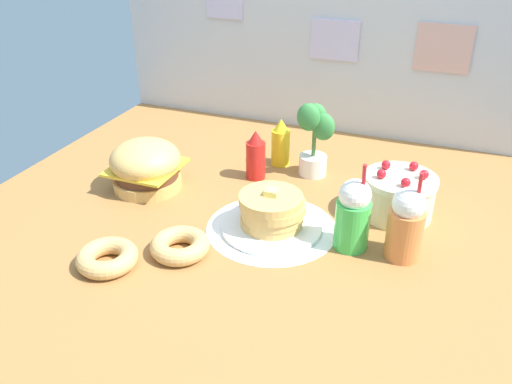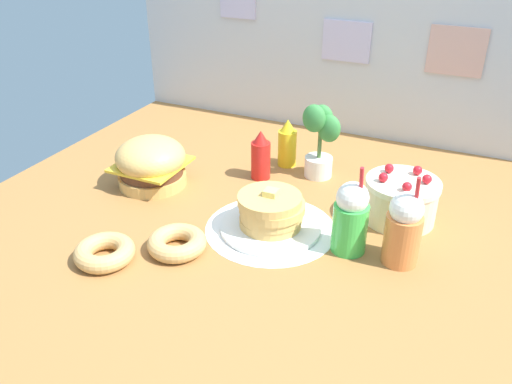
{
  "view_description": "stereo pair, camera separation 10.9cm",
  "coord_description": "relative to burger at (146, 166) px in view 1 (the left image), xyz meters",
  "views": [
    {
      "loc": [
        0.65,
        -1.64,
        1.12
      ],
      "look_at": [
        -0.01,
        0.04,
        0.13
      ],
      "focal_mm": 37.49,
      "sensor_mm": 36.0,
      "label": 1
    },
    {
      "loc": [
        0.75,
        -1.6,
        1.12
      ],
      "look_at": [
        -0.01,
        0.04,
        0.13
      ],
      "focal_mm": 37.49,
      "sensor_mm": 36.0,
      "label": 2
    }
  ],
  "objects": [
    {
      "name": "mustard_bottle",
      "position": [
        0.47,
        0.43,
        0.0
      ],
      "size": [
        0.09,
        0.09,
        0.23
      ],
      "color": "yellow",
      "rests_on": "ground_plane"
    },
    {
      "name": "donut_chocolate",
      "position": [
        0.37,
        -0.39,
        -0.07
      ],
      "size": [
        0.21,
        0.21,
        0.06
      ],
      "color": "tan",
      "rests_on": "ground_plane"
    },
    {
      "name": "pancake_stack",
      "position": [
        0.62,
        -0.12,
        -0.04
      ],
      "size": [
        0.39,
        0.39,
        0.17
      ],
      "color": "white",
      "rests_on": "doily_mat"
    },
    {
      "name": "layer_cake",
      "position": [
        1.05,
        0.16,
        -0.02
      ],
      "size": [
        0.29,
        0.29,
        0.21
      ],
      "color": "beige",
      "rests_on": "ground_plane"
    },
    {
      "name": "cream_soda_cup",
      "position": [
        0.93,
        -0.13,
        0.03
      ],
      "size": [
        0.13,
        0.13,
        0.34
      ],
      "color": "green",
      "rests_on": "ground_plane"
    },
    {
      "name": "doily_mat",
      "position": [
        0.62,
        -0.12,
        -0.1
      ],
      "size": [
        0.5,
        0.5,
        0.0
      ],
      "primitive_type": "cylinder",
      "color": "white",
      "rests_on": "ground_plane"
    },
    {
      "name": "ground_plane",
      "position": [
        0.56,
        -0.12,
        -0.11
      ],
      "size": [
        2.36,
        2.15,
        0.02
      ],
      "primitive_type": "cube",
      "color": "#9E6B38"
    },
    {
      "name": "back_wall",
      "position": [
        0.56,
        0.95,
        0.36
      ],
      "size": [
        2.36,
        0.04,
        0.92
      ],
      "color": "silver",
      "rests_on": "ground_plane"
    },
    {
      "name": "potted_plant",
      "position": [
        0.64,
        0.39,
        0.08
      ],
      "size": [
        0.16,
        0.14,
        0.35
      ],
      "color": "white",
      "rests_on": "ground_plane"
    },
    {
      "name": "donut_pink_glaze",
      "position": [
        0.18,
        -0.55,
        -0.07
      ],
      "size": [
        0.21,
        0.21,
        0.06
      ],
      "color": "tan",
      "rests_on": "ground_plane"
    },
    {
      "name": "orange_float_cup",
      "position": [
        1.11,
        -0.12,
        0.03
      ],
      "size": [
        0.13,
        0.13,
        0.34
      ],
      "color": "orange",
      "rests_on": "ground_plane"
    },
    {
      "name": "burger",
      "position": [
        0.0,
        0.0,
        0.0
      ],
      "size": [
        0.3,
        0.3,
        0.22
      ],
      "color": "#DBA859",
      "rests_on": "ground_plane"
    },
    {
      "name": "ketchup_bottle",
      "position": [
        0.41,
        0.26,
        0.0
      ],
      "size": [
        0.09,
        0.09,
        0.23
      ],
      "color": "red",
      "rests_on": "ground_plane"
    }
  ]
}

